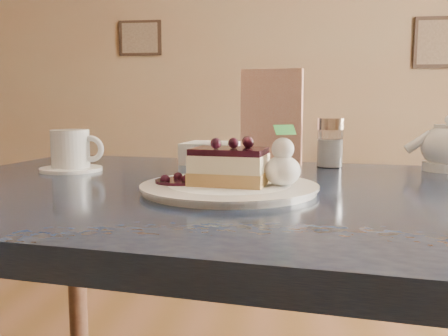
# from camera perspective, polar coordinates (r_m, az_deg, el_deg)

# --- Properties ---
(main_table) EXTENTS (1.38, 1.02, 0.79)m
(main_table) POSITION_cam_1_polar(r_m,az_deg,el_deg) (0.93, 1.46, -7.22)
(main_table) COLOR #1A2537
(main_table) RESTS_ON ground
(dessert_plate) EXTENTS (0.30, 0.30, 0.01)m
(dessert_plate) POSITION_cam_1_polar(r_m,az_deg,el_deg) (0.86, 0.60, -2.32)
(dessert_plate) COLOR white
(dessert_plate) RESTS_ON main_table
(cheesecake_slice) EXTENTS (0.14, 0.11, 0.06)m
(cheesecake_slice) POSITION_cam_1_polar(r_m,az_deg,el_deg) (0.85, 0.61, 0.15)
(cheesecake_slice) COLOR gold
(cheesecake_slice) RESTS_ON dessert_plate
(whipped_cream) EXTENTS (0.06, 0.06, 0.05)m
(whipped_cream) POSITION_cam_1_polar(r_m,az_deg,el_deg) (0.84, 6.70, -0.30)
(whipped_cream) COLOR white
(whipped_cream) RESTS_ON dessert_plate
(berry_sauce) EXTENTS (0.08, 0.08, 0.01)m
(berry_sauce) POSITION_cam_1_polar(r_m,az_deg,el_deg) (0.88, -5.16, -1.52)
(berry_sauce) COLOR black
(berry_sauce) RESTS_ON dessert_plate
(coffee_set) EXTENTS (0.15, 0.14, 0.09)m
(coffee_set) POSITION_cam_1_polar(r_m,az_deg,el_deg) (1.17, -17.02, 1.70)
(coffee_set) COLOR white
(coffee_set) RESTS_ON main_table
(menu_card) EXTENTS (0.15, 0.05, 0.23)m
(menu_card) POSITION_cam_1_polar(r_m,az_deg,el_deg) (1.22, 5.46, 5.75)
(menu_card) COLOR #FFE6C9
(menu_card) RESTS_ON main_table
(sugar_shaker) EXTENTS (0.06, 0.06, 0.12)m
(sugar_shaker) POSITION_cam_1_polar(r_m,az_deg,el_deg) (1.20, 12.03, 2.88)
(sugar_shaker) COLOR white
(sugar_shaker) RESTS_ON main_table
(napkin_stack) EXTENTS (0.14, 0.14, 0.05)m
(napkin_stack) POSITION_cam_1_polar(r_m,az_deg,el_deg) (1.26, -1.56, 1.74)
(napkin_stack) COLOR white
(napkin_stack) RESTS_ON main_table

